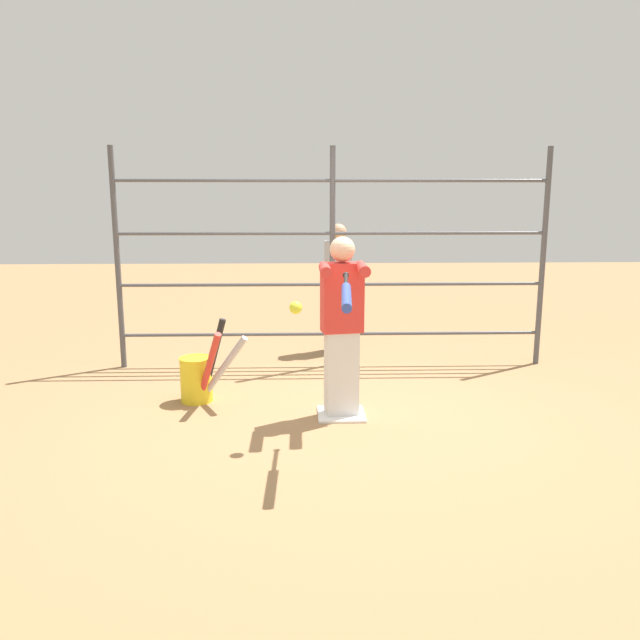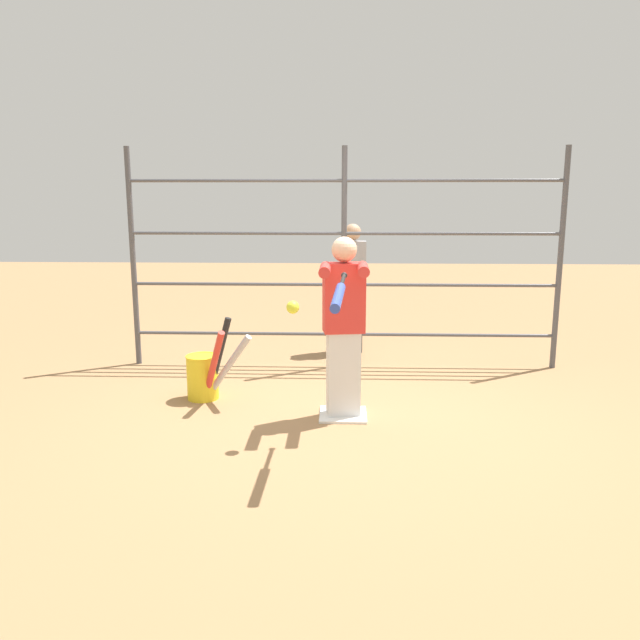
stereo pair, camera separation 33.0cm
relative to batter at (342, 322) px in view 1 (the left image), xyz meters
The scene contains 8 objects.
ground_plane 0.82m from the batter, 90.00° to the right, with size 24.00×24.00×0.00m, color #9E754C.
home_plate 0.81m from the batter, 90.00° to the right, with size 0.40×0.40×0.02m.
fence_backstop 1.65m from the batter, 90.00° to the right, with size 4.64×0.06×2.36m.
batter is the anchor object (origin of this frame).
baseball_bat_swinging 1.02m from the batter, 87.85° to the left, with size 0.11×0.93×0.15m.
softball_in_flight 0.69m from the batter, 54.83° to the left, with size 0.10×0.10×0.10m.
bat_bucket 1.45m from the batter, 17.96° to the right, with size 0.65×0.53×0.78m.
bystander_behind_fence 2.27m from the batter, 92.55° to the right, with size 0.32×0.20×1.53m.
Camera 1 is at (0.34, 5.07, 1.86)m, focal length 35.00 mm.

